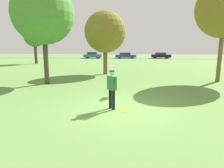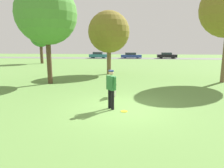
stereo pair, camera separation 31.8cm
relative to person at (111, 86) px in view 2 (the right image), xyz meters
name	(u,v)px [view 2 (the right image)]	position (x,y,z in m)	size (l,w,h in m)	color
ground_plane	(122,109)	(0.47, 0.05, -0.99)	(120.00, 120.00, 0.00)	#608C42
far_road_strip	(133,58)	(0.47, 37.01, -0.98)	(120.00, 6.00, 0.01)	slate
person	(111,86)	(0.00, 0.00, 0.00)	(0.52, 0.57, 1.67)	black
dog	(113,88)	(-0.14, 2.01, -0.50)	(0.40, 0.99, 0.69)	silver
frisbee	(124,111)	(0.57, -0.30, -0.98)	(0.27, 0.27, 0.02)	yellow
tree_far_left	(40,37)	(-13.52, 21.75, 3.08)	(3.15, 3.15, 5.69)	#4C3826
tree_near_left	(46,14)	(-5.09, 5.45, 3.80)	(4.16, 4.16, 6.89)	#4C3826
tree_mid_center	(109,32)	(-1.51, 10.86, 2.95)	(3.86, 3.86, 5.89)	brown
parked_car_teal	(98,55)	(-7.28, 36.64, -0.31)	(4.04, 1.79, 1.39)	teal
parked_car_blue	(131,55)	(0.09, 36.86, -0.36)	(4.55, 1.85, 1.28)	#284293
parked_car_black	(167,55)	(7.88, 37.15, -0.33)	(4.27, 1.89, 1.31)	black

